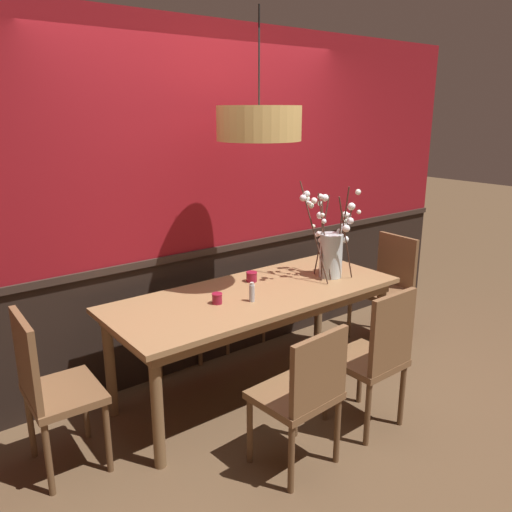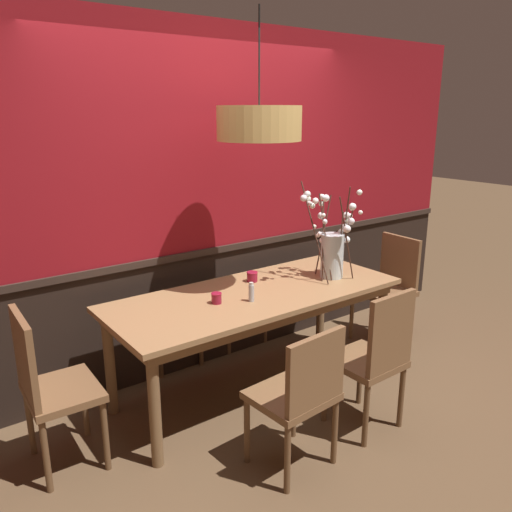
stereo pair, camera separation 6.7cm
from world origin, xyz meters
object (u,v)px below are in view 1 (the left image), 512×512
chair_far_side_right (228,283)px  condiment_bottle (252,292)px  dining_table (256,302)px  chair_head_west_end (49,384)px  chair_near_side_right (376,354)px  chair_head_east_end (387,282)px  vase_with_blossoms (331,249)px  chair_near_side_left (303,391)px  pendant_lamp (259,123)px  candle_holder_nearer_center (217,298)px  candle_holder_nearer_edge (252,277)px  chair_far_side_left (165,302)px

chair_far_side_right → condiment_bottle: chair_far_side_right is taller
dining_table → chair_head_west_end: 1.45m
dining_table → chair_near_side_right: bearing=-70.2°
chair_head_east_end → vase_with_blossoms: size_ratio=1.28×
chair_head_east_end → condiment_bottle: 1.65m
chair_near_side_left → pendant_lamp: 1.72m
candle_holder_nearer_center → candle_holder_nearer_edge: (0.46, 0.22, 0.00)m
pendant_lamp → chair_far_side_right: bearing=69.8°
condiment_bottle → candle_holder_nearer_edge: bearing=52.9°
chair_far_side_right → candle_holder_nearer_center: (-0.70, -0.87, 0.28)m
chair_far_side_right → chair_head_west_end: bearing=-154.8°
chair_head_west_end → candle_holder_nearer_center: (1.10, -0.03, 0.26)m
chair_far_side_right → candle_holder_nearer_edge: chair_far_side_right is taller
chair_far_side_left → candle_holder_nearer_center: chair_far_side_left is taller
chair_near_side_left → candle_holder_nearer_center: (-0.02, 0.83, 0.31)m
condiment_bottle → chair_far_side_left: bearing=99.8°
chair_head_west_end → candle_holder_nearer_edge: 1.59m
condiment_bottle → pendant_lamp: size_ratio=0.16×
dining_table → chair_far_side_left: chair_far_side_left is taller
vase_with_blossoms → pendant_lamp: size_ratio=0.89×
pendant_lamp → chair_near_side_left: bearing=-113.1°
chair_near_side_right → condiment_bottle: 0.89m
chair_head_west_end → condiment_bottle: size_ratio=7.20×
chair_far_side_left → candle_holder_nearer_edge: size_ratio=10.72×
chair_head_west_end → chair_near_side_left: bearing=-37.5°
dining_table → chair_far_side_left: size_ratio=2.34×
vase_with_blossoms → chair_head_east_end: bearing=5.3°
chair_near_side_left → chair_near_side_right: bearing=1.0°
chair_far_side_left → pendant_lamp: bearing=-65.7°
chair_far_side_left → pendant_lamp: size_ratio=1.10×
candle_holder_nearer_edge → pendant_lamp: 1.13m
chair_head_west_end → dining_table: bearing=-0.2°
chair_near_side_left → condiment_bottle: condiment_bottle is taller
chair_near_side_right → chair_near_side_left: 0.63m
chair_near_side_right → chair_far_side_right: bearing=88.4°
chair_near_side_right → chair_head_west_end: 1.94m
candle_holder_nearer_center → chair_near_side_right: bearing=-51.7°
chair_head_east_end → condiment_bottle: (-1.61, -0.13, 0.30)m
chair_head_east_end → candle_holder_nearer_edge: chair_head_east_end is taller
chair_near_side_right → vase_with_blossoms: vase_with_blossoms is taller
chair_head_east_end → chair_far_side_left: size_ratio=1.04×
vase_with_blossoms → condiment_bottle: vase_with_blossoms is taller
candle_holder_nearer_edge → condiment_bottle: 0.41m
candle_holder_nearer_edge → pendant_lamp: (-0.06, -0.17, 1.11)m
dining_table → chair_head_west_end: bearing=179.8°
chair_near_side_right → candle_holder_nearer_edge: 1.09m
chair_head_east_end → chair_head_west_end: bearing=179.9°
chair_near_side_right → chair_near_side_left: chair_near_side_right is taller
chair_near_side_right → candle_holder_nearer_center: (-0.65, 0.82, 0.28)m
chair_head_east_end → condiment_bottle: size_ratio=7.02×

